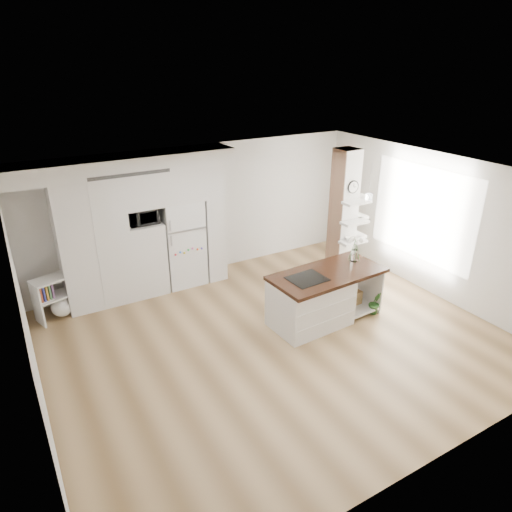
# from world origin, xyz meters

# --- Properties ---
(floor) EXTENTS (7.00, 6.00, 0.01)m
(floor) POSITION_xyz_m (0.00, 0.00, 0.00)
(floor) COLOR tan
(floor) RESTS_ON ground
(room) EXTENTS (7.04, 6.04, 2.72)m
(room) POSITION_xyz_m (0.00, 0.00, 1.86)
(room) COLOR white
(room) RESTS_ON ground
(cabinet_wall) EXTENTS (4.00, 0.71, 2.70)m
(cabinet_wall) POSITION_xyz_m (-1.45, 2.67, 1.51)
(cabinet_wall) COLOR silver
(cabinet_wall) RESTS_ON floor
(refrigerator) EXTENTS (0.78, 0.69, 1.75)m
(refrigerator) POSITION_xyz_m (-0.53, 2.68, 0.88)
(refrigerator) COLOR white
(refrigerator) RESTS_ON floor
(column) EXTENTS (0.69, 0.90, 2.70)m
(column) POSITION_xyz_m (2.38, 1.13, 1.35)
(column) COLOR silver
(column) RESTS_ON floor
(window) EXTENTS (0.00, 2.40, 2.40)m
(window) POSITION_xyz_m (3.48, 0.30, 1.50)
(window) COLOR white
(window) RESTS_ON room
(pendant_light) EXTENTS (0.12, 0.12, 0.10)m
(pendant_light) POSITION_xyz_m (1.70, 0.15, 2.12)
(pendant_light) COLOR white
(pendant_light) RESTS_ON room
(kitchen_island) EXTENTS (2.06, 1.06, 1.47)m
(kitchen_island) POSITION_xyz_m (0.86, 0.09, 0.47)
(kitchen_island) COLOR silver
(kitchen_island) RESTS_ON floor
(bookshelf) EXTENTS (0.74, 0.56, 0.78)m
(bookshelf) POSITION_xyz_m (-2.97, 2.51, 0.34)
(bookshelf) COLOR silver
(bookshelf) RESTS_ON floor
(floor_plant_a) EXTENTS (0.29, 0.26, 0.43)m
(floor_plant_a) POSITION_xyz_m (1.98, -0.20, 0.22)
(floor_plant_a) COLOR #306829
(floor_plant_a) RESTS_ON floor
(floor_plant_b) EXTENTS (0.25, 0.25, 0.43)m
(floor_plant_b) POSITION_xyz_m (3.00, 2.04, 0.22)
(floor_plant_b) COLOR #306829
(floor_plant_b) RESTS_ON floor
(microwave) EXTENTS (0.54, 0.37, 0.30)m
(microwave) POSITION_xyz_m (-1.27, 2.62, 1.57)
(microwave) COLOR #2D2D2D
(microwave) RESTS_ON cabinet_wall
(shelf_plant) EXTENTS (0.27, 0.23, 0.30)m
(shelf_plant) POSITION_xyz_m (2.63, 1.30, 1.52)
(shelf_plant) COLOR #306829
(shelf_plant) RESTS_ON column
(decor_bowl) EXTENTS (0.22, 0.22, 0.05)m
(decor_bowl) POSITION_xyz_m (2.30, 0.90, 1.00)
(decor_bowl) COLOR white
(decor_bowl) RESTS_ON column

